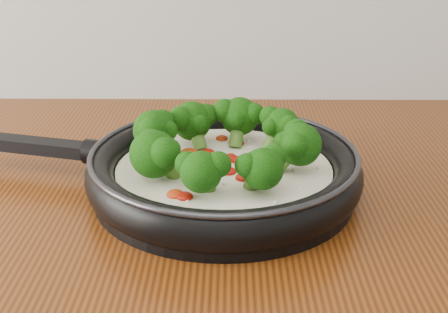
{
  "coord_description": "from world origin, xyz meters",
  "views": [
    {
      "loc": [
        0.06,
        0.42,
        1.24
      ],
      "look_at": [
        0.05,
        1.09,
        0.95
      ],
      "focal_mm": 46.85,
      "sensor_mm": 36.0,
      "label": 1
    }
  ],
  "objects": [
    {
      "name": "skillet",
      "position": [
        0.05,
        1.1,
        0.94
      ],
      "size": [
        0.57,
        0.42,
        0.1
      ],
      "color": "black",
      "rests_on": "counter"
    }
  ]
}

